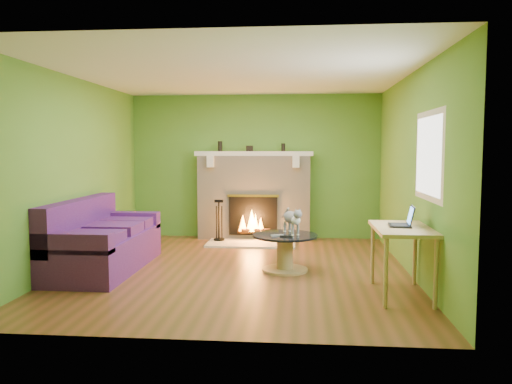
{
  "coord_description": "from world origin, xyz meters",
  "views": [
    {
      "loc": [
        0.82,
        -6.56,
        1.63
      ],
      "look_at": [
        0.21,
        0.4,
        1.02
      ],
      "focal_mm": 35.0,
      "sensor_mm": 36.0,
      "label": 1
    }
  ],
  "objects_px": {
    "sofa": "(100,242)",
    "coffee_table": "(285,250)",
    "cat": "(291,221)",
    "desk": "(402,235)"
  },
  "relations": [
    {
      "from": "sofa",
      "to": "cat",
      "type": "distance_m",
      "value": 2.59
    },
    {
      "from": "sofa",
      "to": "coffee_table",
      "type": "distance_m",
      "value": 2.49
    },
    {
      "from": "desk",
      "to": "coffee_table",
      "type": "bearing_deg",
      "value": 142.8
    },
    {
      "from": "sofa",
      "to": "cat",
      "type": "bearing_deg",
      "value": 3.85
    },
    {
      "from": "cat",
      "to": "sofa",
      "type": "bearing_deg",
      "value": 161.47
    },
    {
      "from": "sofa",
      "to": "desk",
      "type": "relative_size",
      "value": 2.03
    },
    {
      "from": "coffee_table",
      "to": "desk",
      "type": "bearing_deg",
      "value": -37.2
    },
    {
      "from": "sofa",
      "to": "cat",
      "type": "height_order",
      "value": "sofa"
    },
    {
      "from": "sofa",
      "to": "cat",
      "type": "xyz_separation_m",
      "value": [
        2.57,
        0.17,
        0.3
      ]
    },
    {
      "from": "coffee_table",
      "to": "cat",
      "type": "bearing_deg",
      "value": 32.01
    }
  ]
}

